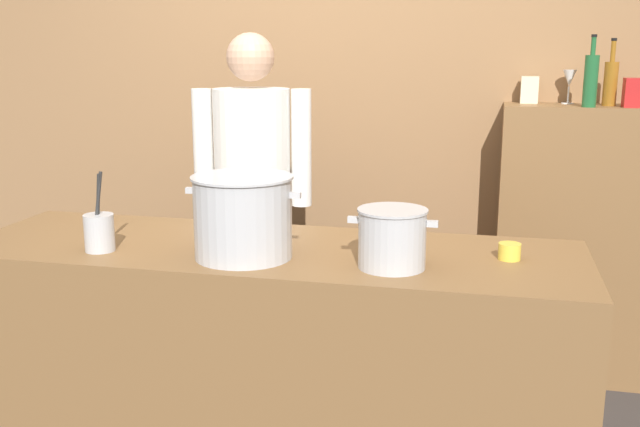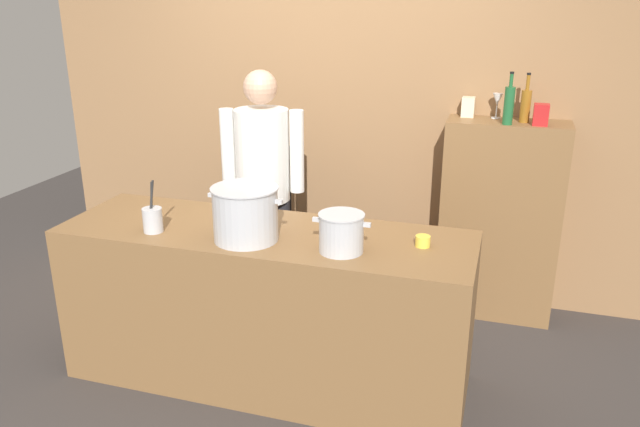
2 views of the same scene
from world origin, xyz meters
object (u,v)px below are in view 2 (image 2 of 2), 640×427
stockpot_small (341,233)px  wine_glass_short (497,101)px  butter_jar (423,241)px  stockpot_large (245,214)px  wine_bottle_green (509,105)px  spice_tin_cream (468,107)px  spice_tin_red (541,115)px  wine_bottle_amber (526,105)px  chef (263,180)px  utensil_crock (153,219)px

stockpot_small → wine_glass_short: wine_glass_short is taller
butter_jar → stockpot_small: bearing=-154.2°
stockpot_small → butter_jar: (0.37, 0.18, -0.07)m
stockpot_large → wine_bottle_green: (1.22, 1.22, 0.42)m
spice_tin_cream → stockpot_large: bearing=-124.5°
butter_jar → spice_tin_red: 1.29m
stockpot_large → wine_bottle_green: wine_bottle_green is taller
stockpot_small → spice_tin_red: bearing=54.3°
stockpot_large → spice_tin_cream: 1.75m
wine_bottle_amber → stockpot_small: bearing=-121.4°
wine_bottle_amber → wine_glass_short: wine_bottle_amber is taller
stockpot_small → wine_glass_short: 1.61m
wine_bottle_amber → spice_tin_red: size_ratio=2.35×
chef → wine_bottle_green: chef is taller
stockpot_small → utensil_crock: bearing=-178.0°
utensil_crock → butter_jar: size_ratio=3.72×
chef → wine_bottle_amber: size_ratio=5.48×
utensil_crock → wine_bottle_green: wine_bottle_green is taller
utensil_crock → stockpot_large: bearing=4.7°
stockpot_small → butter_jar: stockpot_small is taller
stockpot_small → spice_tin_cream: size_ratio=2.28×
stockpot_small → wine_bottle_green: wine_bottle_green is taller
chef → utensil_crock: size_ratio=5.94×
chef → wine_bottle_green: bearing=-175.4°
wine_bottle_green → spice_tin_red: (0.19, 0.03, -0.06)m
wine_bottle_green → spice_tin_red: wine_bottle_green is taller
chef → wine_glass_short: size_ratio=10.37×
stockpot_large → spice_tin_cream: (0.97, 1.41, 0.36)m
stockpot_large → spice_tin_red: (1.41, 1.25, 0.36)m
utensil_crock → butter_jar: 1.41m
wine_bottle_amber → spice_tin_red: bearing=-36.0°
wine_bottle_green → spice_tin_cream: wine_bottle_green is taller
wine_bottle_amber → wine_glass_short: bearing=154.5°
butter_jar → stockpot_large: bearing=-168.8°
spice_tin_red → stockpot_small: bearing=-125.7°
spice_tin_red → spice_tin_cream: bearing=160.9°
wine_bottle_green → chef: bearing=-164.6°
wine_glass_short → stockpot_large: bearing=-129.2°
wine_bottle_amber → spice_tin_cream: 0.36m
stockpot_large → butter_jar: bearing=11.2°
chef → stockpot_small: chef is taller
spice_tin_cream → spice_tin_red: bearing=-19.1°
chef → stockpot_small: bearing=121.2°
stockpot_small → wine_bottle_amber: wine_bottle_amber is taller
utensil_crock → spice_tin_red: spice_tin_red is taller
wine_bottle_green → wine_bottle_amber: bearing=46.0°
butter_jar → wine_glass_short: (0.27, 1.23, 0.52)m
stockpot_large → wine_glass_short: wine_glass_short is taller
stockpot_small → butter_jar: 0.42m
stockpot_large → butter_jar: (0.88, 0.17, -0.11)m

